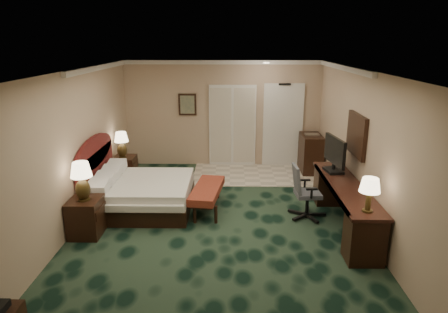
{
  "coord_description": "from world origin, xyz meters",
  "views": [
    {
      "loc": [
        0.2,
        -6.39,
        3.19
      ],
      "look_at": [
        0.08,
        0.6,
        1.14
      ],
      "focal_mm": 32.0,
      "sensor_mm": 36.0,
      "label": 1
    }
  ],
  "objects_px": {
    "nightstand_near": "(86,217)",
    "minibar": "(311,153)",
    "bed": "(144,195)",
    "tv": "(334,155)",
    "lamp_far": "(122,145)",
    "bed_bench": "(207,198)",
    "desk_chair": "(308,192)",
    "nightstand_far": "(125,169)",
    "lamp_near": "(82,181)",
    "desk": "(344,207)"
  },
  "relations": [
    {
      "from": "nightstand_near",
      "to": "minibar",
      "type": "xyz_separation_m",
      "value": [
        4.43,
        3.48,
        0.15
      ]
    },
    {
      "from": "bed",
      "to": "tv",
      "type": "xyz_separation_m",
      "value": [
        3.63,
        -0.01,
        0.83
      ]
    },
    {
      "from": "bed",
      "to": "tv",
      "type": "distance_m",
      "value": 3.73
    },
    {
      "from": "lamp_far",
      "to": "bed_bench",
      "type": "xyz_separation_m",
      "value": [
        2.03,
        -1.55,
        -0.66
      ]
    },
    {
      "from": "desk_chair",
      "to": "minibar",
      "type": "xyz_separation_m",
      "value": [
        0.57,
        2.72,
        -0.04
      ]
    },
    {
      "from": "nightstand_far",
      "to": "lamp_near",
      "type": "bearing_deg",
      "value": -89.57
    },
    {
      "from": "lamp_far",
      "to": "desk",
      "type": "relative_size",
      "value": 0.22
    },
    {
      "from": "lamp_far",
      "to": "bed_bench",
      "type": "relative_size",
      "value": 0.43
    },
    {
      "from": "bed",
      "to": "bed_bench",
      "type": "height_order",
      "value": "bed"
    },
    {
      "from": "bed",
      "to": "nightstand_far",
      "type": "height_order",
      "value": "nightstand_far"
    },
    {
      "from": "nightstand_near",
      "to": "bed",
      "type": "bearing_deg",
      "value": 55.89
    },
    {
      "from": "tv",
      "to": "minibar",
      "type": "distance_m",
      "value": 2.49
    },
    {
      "from": "bed",
      "to": "minibar",
      "type": "height_order",
      "value": "minibar"
    },
    {
      "from": "lamp_near",
      "to": "desk",
      "type": "bearing_deg",
      "value": 4.71
    },
    {
      "from": "tv",
      "to": "minibar",
      "type": "bearing_deg",
      "value": 80.23
    },
    {
      "from": "nightstand_far",
      "to": "minibar",
      "type": "distance_m",
      "value": 4.52
    },
    {
      "from": "bed",
      "to": "desk_chair",
      "type": "xyz_separation_m",
      "value": [
        3.12,
        -0.33,
        0.22
      ]
    },
    {
      "from": "bed",
      "to": "nightstand_far",
      "type": "xyz_separation_m",
      "value": [
        -0.76,
        1.57,
        0.01
      ]
    },
    {
      "from": "bed",
      "to": "lamp_near",
      "type": "relative_size",
      "value": 2.79
    },
    {
      "from": "bed",
      "to": "desk",
      "type": "bearing_deg",
      "value": -11.52
    },
    {
      "from": "nightstand_far",
      "to": "lamp_far",
      "type": "relative_size",
      "value": 1.0
    },
    {
      "from": "nightstand_near",
      "to": "minibar",
      "type": "relative_size",
      "value": 0.68
    },
    {
      "from": "minibar",
      "to": "tv",
      "type": "bearing_deg",
      "value": -91.34
    },
    {
      "from": "bed",
      "to": "lamp_far",
      "type": "relative_size",
      "value": 3.07
    },
    {
      "from": "lamp_near",
      "to": "lamp_far",
      "type": "height_order",
      "value": "lamp_near"
    },
    {
      "from": "bed",
      "to": "minibar",
      "type": "relative_size",
      "value": 1.96
    },
    {
      "from": "nightstand_far",
      "to": "minibar",
      "type": "xyz_separation_m",
      "value": [
        4.45,
        0.82,
        0.17
      ]
    },
    {
      "from": "desk",
      "to": "tv",
      "type": "xyz_separation_m",
      "value": [
        -0.04,
        0.74,
        0.73
      ]
    },
    {
      "from": "bed",
      "to": "lamp_far",
      "type": "bearing_deg",
      "value": 117.31
    },
    {
      "from": "lamp_far",
      "to": "desk",
      "type": "distance_m",
      "value": 5.03
    },
    {
      "from": "lamp_near",
      "to": "desk",
      "type": "relative_size",
      "value": 0.24
    },
    {
      "from": "bed",
      "to": "desk",
      "type": "distance_m",
      "value": 3.75
    },
    {
      "from": "desk",
      "to": "minibar",
      "type": "distance_m",
      "value": 3.14
    },
    {
      "from": "nightstand_near",
      "to": "tv",
      "type": "distance_m",
      "value": 4.58
    },
    {
      "from": "lamp_near",
      "to": "desk",
      "type": "distance_m",
      "value": 4.46
    },
    {
      "from": "nightstand_far",
      "to": "minibar",
      "type": "height_order",
      "value": "minibar"
    },
    {
      "from": "nightstand_far",
      "to": "lamp_near",
      "type": "xyz_separation_m",
      "value": [
        0.02,
        -2.68,
        0.67
      ]
    },
    {
      "from": "lamp_near",
      "to": "desk_chair",
      "type": "height_order",
      "value": "lamp_near"
    },
    {
      "from": "tv",
      "to": "bed_bench",
      "type": "bearing_deg",
      "value": 171.86
    },
    {
      "from": "tv",
      "to": "minibar",
      "type": "xyz_separation_m",
      "value": [
        0.06,
        2.4,
        -0.65
      ]
    },
    {
      "from": "lamp_far",
      "to": "bed_bench",
      "type": "distance_m",
      "value": 2.63
    },
    {
      "from": "desk_chair",
      "to": "minibar",
      "type": "relative_size",
      "value": 1.08
    },
    {
      "from": "lamp_far",
      "to": "nightstand_near",
      "type": "bearing_deg",
      "value": -88.97
    },
    {
      "from": "bed_bench",
      "to": "desk_chair",
      "type": "height_order",
      "value": "desk_chair"
    },
    {
      "from": "tv",
      "to": "desk_chair",
      "type": "distance_m",
      "value": 0.86
    },
    {
      "from": "nightstand_far",
      "to": "lamp_far",
      "type": "xyz_separation_m",
      "value": [
        -0.03,
        -0.05,
        0.6
      ]
    },
    {
      "from": "bed_bench",
      "to": "tv",
      "type": "height_order",
      "value": "tv"
    },
    {
      "from": "bed",
      "to": "nightstand_near",
      "type": "height_order",
      "value": "nightstand_near"
    },
    {
      "from": "lamp_near",
      "to": "desk_chair",
      "type": "bearing_deg",
      "value": 11.53
    },
    {
      "from": "lamp_far",
      "to": "tv",
      "type": "xyz_separation_m",
      "value": [
        4.42,
        -1.53,
        0.23
      ]
    }
  ]
}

